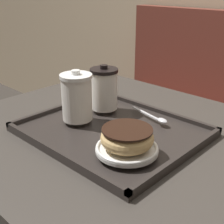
{
  "coord_description": "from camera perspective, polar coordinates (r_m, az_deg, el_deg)",
  "views": [
    {
      "loc": [
        0.5,
        -0.59,
        1.14
      ],
      "look_at": [
        -0.03,
        -0.03,
        0.81
      ],
      "focal_mm": 50.0,
      "sensor_mm": 36.0,
      "label": 1
    }
  ],
  "objects": [
    {
      "name": "donut_chocolate_glazed",
      "position": [
        0.72,
        2.78,
        -4.64
      ],
      "size": [
        0.12,
        0.12,
        0.04
      ],
      "color": "#DBB270",
      "rests_on": "plate_with_chocolate_donut"
    },
    {
      "name": "plate_with_chocolate_donut",
      "position": [
        0.73,
        2.73,
        -6.68
      ],
      "size": [
        0.15,
        0.15,
        0.01
      ],
      "color": "white",
      "rests_on": "serving_tray"
    },
    {
      "name": "coffee_cup_rear",
      "position": [
        0.96,
        -1.46,
        4.31
      ],
      "size": [
        0.09,
        0.09,
        0.14
      ],
      "color": "white",
      "rests_on": "serving_tray"
    },
    {
      "name": "coffee_cup_front",
      "position": [
        0.88,
        -6.46,
        2.76
      ],
      "size": [
        0.09,
        0.09,
        0.14
      ],
      "color": "white",
      "rests_on": "serving_tray"
    },
    {
      "name": "spoon",
      "position": [
        0.9,
        8.19,
        -1.13
      ],
      "size": [
        0.15,
        0.05,
        0.01
      ],
      "rotation": [
        0.0,
        0.0,
        6.07
      ],
      "color": "silver",
      "rests_on": "serving_tray"
    },
    {
      "name": "cafe_table",
      "position": [
        0.96,
        2.67,
        -12.88
      ],
      "size": [
        1.01,
        0.82,
        0.75
      ],
      "color": "#38332D",
      "rests_on": "ground_plane"
    },
    {
      "name": "serving_tray",
      "position": [
        0.87,
        0.0,
        -3.45
      ],
      "size": [
        0.46,
        0.39,
        0.02
      ],
      "color": "#282321",
      "rests_on": "cafe_table"
    }
  ]
}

